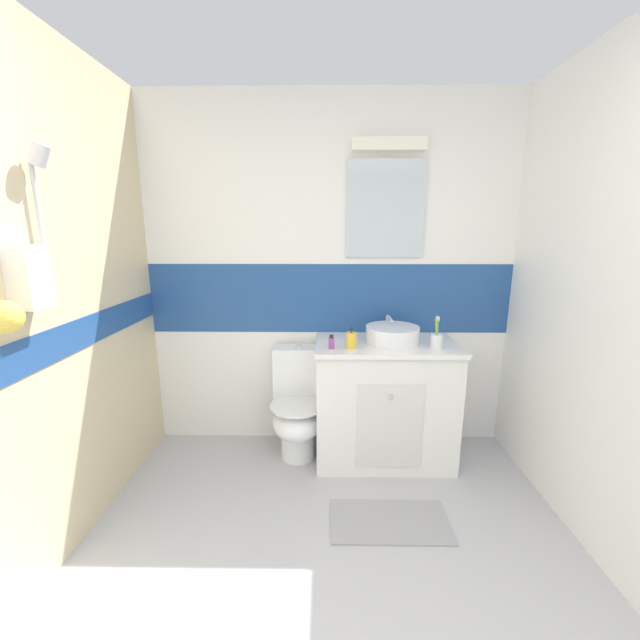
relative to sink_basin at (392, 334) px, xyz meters
The scene contains 10 objects.
ground_plane 1.37m from the sink_basin, 114.37° to the right, with size 3.20×3.48×0.04m, color #B2B2B7.
wall_back_tiled 0.63m from the sink_basin, 141.46° to the left, with size 3.20×0.20×2.50m.
wall_left_shower_alcove 2.02m from the sink_basin, 152.46° to the right, with size 0.25×3.48×2.50m.
vanity_cabinet 0.49m from the sink_basin, 157.19° to the left, with size 0.95×0.55×0.85m.
sink_basin is the anchor object (origin of this frame).
toilet 0.84m from the sink_basin, behind, with size 0.37×0.50×0.78m.
toothbrush_cup 0.29m from the sink_basin, 24.27° to the right, with size 0.07×0.07×0.21m.
soap_dispenser 0.31m from the sink_basin, 155.33° to the right, with size 0.06×0.06×0.15m.
perfume_flask_small 0.43m from the sink_basin, 161.07° to the right, with size 0.04×0.03×0.09m.
bath_mat 1.12m from the sink_basin, 97.61° to the right, with size 0.66×0.35×0.01m, color #99999E.
Camera 1 is at (-0.03, -0.40, 1.58)m, focal length 21.95 mm.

